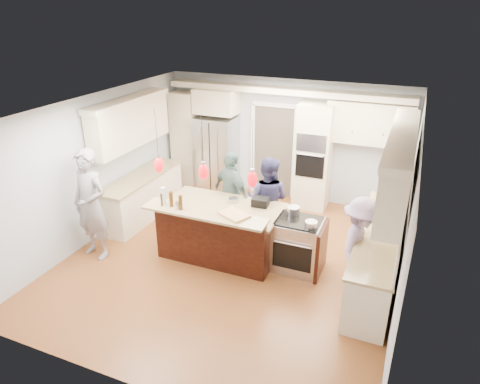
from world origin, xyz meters
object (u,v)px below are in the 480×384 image
object	(u,v)px
refrigerator	(216,155)
person_bar_end	(91,205)
island_range	(299,245)
kitchen_island	(221,230)
person_far_left	(267,200)

from	to	relation	value
refrigerator	person_bar_end	xyz separation A→B (m)	(-0.75, -3.45, 0.10)
refrigerator	island_range	bearing A→B (deg)	-42.59
refrigerator	kitchen_island	bearing A→B (deg)	-63.10
kitchen_island	island_range	world-z (taller)	kitchen_island
refrigerator	island_range	distance (m)	3.71
kitchen_island	person_far_left	distance (m)	1.04
island_range	person_bar_end	bearing A→B (deg)	-164.50
island_range	person_far_left	distance (m)	1.14
kitchen_island	person_bar_end	distance (m)	2.29
refrigerator	person_bar_end	world-z (taller)	person_bar_end
kitchen_island	person_far_left	bearing A→B (deg)	52.86
island_range	person_bar_end	distance (m)	3.63
refrigerator	person_far_left	world-z (taller)	refrigerator
refrigerator	person_far_left	distance (m)	2.61
kitchen_island	person_bar_end	bearing A→B (deg)	-156.70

